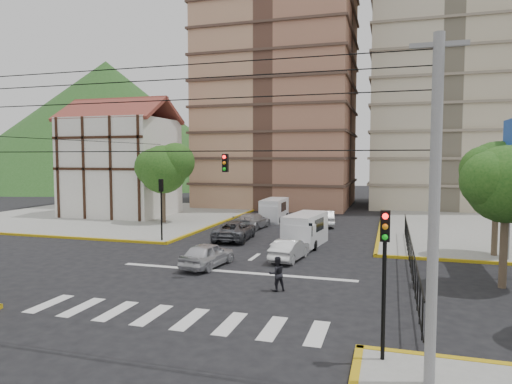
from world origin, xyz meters
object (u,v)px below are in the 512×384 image
at_px(car_silver_front_left, 208,255).
at_px(traffic_light_se, 384,260).
at_px(pedestrian_crosswalk, 277,274).
at_px(traffic_light_nw, 161,199).
at_px(van_left_lane, 274,211).
at_px(van_right_lane, 305,231).
at_px(car_white_front_right, 290,250).

bearing_deg(car_silver_front_left, traffic_light_se, 142.34).
bearing_deg(pedestrian_crosswalk, traffic_light_nw, -75.77).
bearing_deg(van_left_lane, traffic_light_se, -70.15).
xyz_separation_m(traffic_light_nw, pedestrian_crosswalk, (10.83, -9.30, -2.32)).
bearing_deg(van_right_lane, traffic_light_se, -64.55).
bearing_deg(traffic_light_nw, car_white_front_right, -16.72).
bearing_deg(traffic_light_nw, van_right_lane, 8.74).
relative_size(traffic_light_se, car_white_front_right, 1.14).
distance_m(car_white_front_right, pedestrian_crosswalk, 6.33).
bearing_deg(pedestrian_crosswalk, car_white_front_right, -117.97).
height_order(van_left_lane, pedestrian_crosswalk, van_left_lane).
height_order(traffic_light_se, car_silver_front_left, traffic_light_se).
height_order(car_silver_front_left, pedestrian_crosswalk, pedestrian_crosswalk).
distance_m(traffic_light_se, car_silver_front_left, 13.83).
height_order(van_right_lane, van_left_lane, van_right_lane).
distance_m(traffic_light_se, car_white_front_right, 13.98).
relative_size(van_left_lane, car_silver_front_left, 1.17).
bearing_deg(car_white_front_right, van_left_lane, -65.20).
bearing_deg(van_left_lane, traffic_light_nw, -112.14).
relative_size(car_silver_front_left, pedestrian_crosswalk, 2.56).
bearing_deg(car_white_front_right, car_silver_front_left, 43.03).
xyz_separation_m(traffic_light_se, car_white_front_right, (-5.56, 12.58, -2.48)).
distance_m(van_right_lane, car_white_front_right, 4.59).
relative_size(car_silver_front_left, car_white_front_right, 1.06).
bearing_deg(van_left_lane, car_white_front_right, -72.93).
bearing_deg(pedestrian_crosswalk, van_right_lane, -121.25).
height_order(traffic_light_nw, car_white_front_right, traffic_light_nw).
relative_size(traffic_light_nw, car_silver_front_left, 1.08).
bearing_deg(car_silver_front_left, van_left_lane, -79.30).
distance_m(van_right_lane, pedestrian_crosswalk, 10.88).
height_order(car_white_front_right, pedestrian_crosswalk, pedestrian_crosswalk).
bearing_deg(car_silver_front_left, van_right_lane, -110.96).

